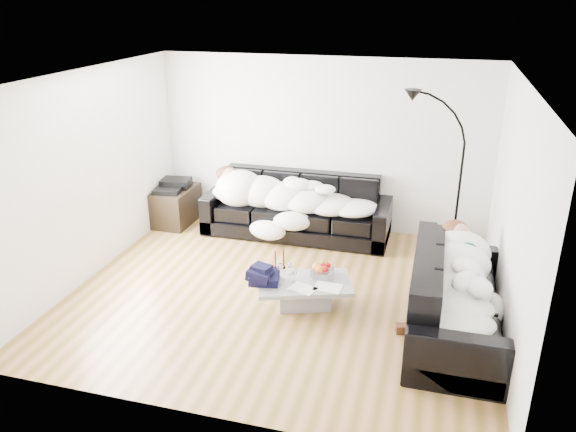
% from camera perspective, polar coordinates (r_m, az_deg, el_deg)
% --- Properties ---
extents(ground, '(5.00, 5.00, 0.00)m').
position_cam_1_polar(ground, '(6.97, -0.66, -7.78)').
color(ground, brown).
rests_on(ground, ground).
extents(wall_back, '(5.00, 0.02, 2.60)m').
position_cam_1_polar(wall_back, '(8.51, 3.51, 7.22)').
color(wall_back, silver).
rests_on(wall_back, ground).
extents(wall_left, '(0.02, 4.50, 2.60)m').
position_cam_1_polar(wall_left, '(7.48, -19.50, 3.91)').
color(wall_left, silver).
rests_on(wall_left, ground).
extents(wall_right, '(0.02, 4.50, 2.60)m').
position_cam_1_polar(wall_right, '(6.25, 21.89, 0.16)').
color(wall_right, silver).
rests_on(wall_right, ground).
extents(ceiling, '(5.00, 5.00, 0.00)m').
position_cam_1_polar(ceiling, '(6.11, -0.77, 13.92)').
color(ceiling, white).
rests_on(ceiling, ground).
extents(sofa_back, '(2.77, 0.96, 0.91)m').
position_cam_1_polar(sofa_back, '(8.41, 0.87, 1.01)').
color(sofa_back, black).
rests_on(sofa_back, ground).
extents(sofa_right, '(0.94, 2.20, 0.89)m').
position_cam_1_polar(sofa_right, '(6.28, 16.76, -7.72)').
color(sofa_right, black).
rests_on(sofa_right, ground).
extents(sleeper_back, '(2.35, 0.81, 0.47)m').
position_cam_1_polar(sleeper_back, '(8.29, 0.79, 2.19)').
color(sleeper_back, white).
rests_on(sleeper_back, sofa_back).
extents(sleeper_right, '(0.80, 1.88, 0.46)m').
position_cam_1_polar(sleeper_right, '(6.18, 16.97, -6.06)').
color(sleeper_right, white).
rests_on(sleeper_right, sofa_right).
extents(teal_cushion, '(0.42, 0.38, 0.20)m').
position_cam_1_polar(teal_cushion, '(6.76, 16.48, -2.86)').
color(teal_cushion, '#0B5236').
rests_on(teal_cushion, sofa_right).
extents(coffee_table, '(1.23, 0.95, 0.31)m').
position_cam_1_polar(coffee_table, '(6.63, 1.67, -7.88)').
color(coffee_table, '#939699').
rests_on(coffee_table, ground).
extents(fruit_bowl, '(0.30, 0.30, 0.18)m').
position_cam_1_polar(fruit_bowl, '(6.65, 3.48, -5.41)').
color(fruit_bowl, white).
rests_on(fruit_bowl, coffee_table).
extents(wine_glass_a, '(0.07, 0.07, 0.16)m').
position_cam_1_polar(wine_glass_a, '(6.66, 0.23, -5.40)').
color(wine_glass_a, white).
rests_on(wine_glass_a, coffee_table).
extents(wine_glass_b, '(0.09, 0.09, 0.19)m').
position_cam_1_polar(wine_glass_b, '(6.59, -0.84, -5.56)').
color(wine_glass_b, white).
rests_on(wine_glass_b, coffee_table).
extents(wine_glass_c, '(0.09, 0.09, 0.19)m').
position_cam_1_polar(wine_glass_c, '(6.50, 0.69, -6.03)').
color(wine_glass_c, white).
rests_on(wine_glass_c, coffee_table).
extents(candle_left, '(0.05, 0.05, 0.23)m').
position_cam_1_polar(candle_left, '(6.80, -1.30, -4.50)').
color(candle_left, maroon).
rests_on(candle_left, coffee_table).
extents(candle_right, '(0.06, 0.06, 0.26)m').
position_cam_1_polar(candle_right, '(6.79, -0.45, -4.36)').
color(candle_right, maroon).
rests_on(candle_right, coffee_table).
extents(newspaper_a, '(0.32, 0.25, 0.01)m').
position_cam_1_polar(newspaper_a, '(6.44, 4.08, -7.21)').
color(newspaper_a, silver).
rests_on(newspaper_a, coffee_table).
extents(newspaper_b, '(0.35, 0.29, 0.01)m').
position_cam_1_polar(newspaper_b, '(6.40, 1.52, -7.35)').
color(newspaper_b, silver).
rests_on(newspaper_b, coffee_table).
extents(navy_jacket, '(0.37, 0.31, 0.18)m').
position_cam_1_polar(navy_jacket, '(6.42, -2.69, -5.61)').
color(navy_jacket, black).
rests_on(navy_jacket, coffee_table).
extents(shoes, '(0.50, 0.37, 0.11)m').
position_cam_1_polar(shoes, '(6.39, 12.96, -10.83)').
color(shoes, '#472311').
rests_on(shoes, ground).
extents(av_cabinet, '(0.58, 0.84, 0.57)m').
position_cam_1_polar(av_cabinet, '(9.08, -11.42, 1.04)').
color(av_cabinet, black).
rests_on(av_cabinet, ground).
extents(stereo, '(0.48, 0.40, 0.13)m').
position_cam_1_polar(stereo, '(8.97, -11.58, 3.12)').
color(stereo, black).
rests_on(stereo, av_cabinet).
extents(floor_lamp, '(0.78, 0.43, 2.03)m').
position_cam_1_polar(floor_lamp, '(7.70, 16.97, 2.47)').
color(floor_lamp, black).
rests_on(floor_lamp, ground).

